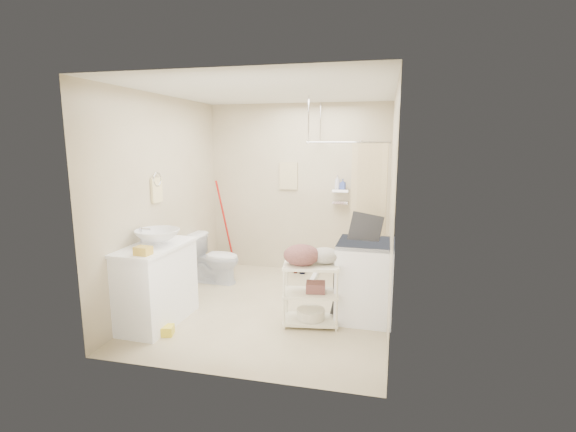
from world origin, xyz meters
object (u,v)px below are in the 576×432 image
object	(u,v)px
vanity	(155,284)
toilet	(215,258)
washing_machine	(365,280)
laundry_rack	(311,289)

from	to	relation	value
vanity	toilet	distance (m)	1.43
washing_machine	laundry_rack	bearing A→B (deg)	-149.60
toilet	washing_machine	bearing A→B (deg)	-107.29
toilet	washing_machine	xyz separation A→B (m)	(2.18, -0.77, 0.10)
toilet	laundry_rack	bearing A→B (deg)	-122.08
washing_machine	vanity	bearing A→B (deg)	-162.93
vanity	washing_machine	world-z (taller)	washing_machine
vanity	laundry_rack	distance (m)	1.76
vanity	washing_machine	size ratio (longest dim) A/B	1.12
vanity	toilet	world-z (taller)	vanity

